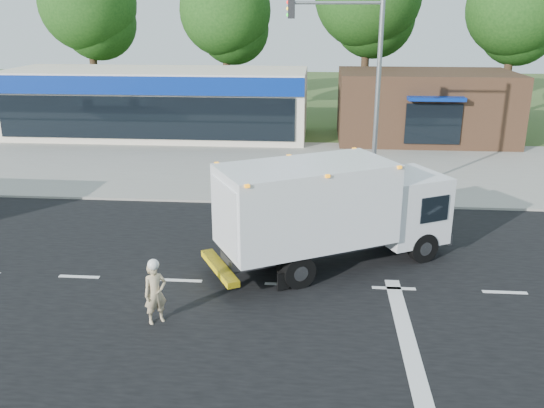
% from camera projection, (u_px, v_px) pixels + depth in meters
% --- Properties ---
extents(ground, '(120.00, 120.00, 0.00)m').
position_uv_depth(ground, '(286.00, 285.00, 16.19)').
color(ground, '#385123').
rests_on(ground, ground).
extents(road_asphalt, '(60.00, 14.00, 0.02)m').
position_uv_depth(road_asphalt, '(286.00, 285.00, 16.19)').
color(road_asphalt, black).
rests_on(road_asphalt, ground).
extents(sidewalk, '(60.00, 2.40, 0.12)m').
position_uv_depth(sidewalk, '(297.00, 195.00, 23.91)').
color(sidewalk, gray).
rests_on(sidewalk, ground).
extents(parking_apron, '(60.00, 9.00, 0.02)m').
position_uv_depth(parking_apron, '(302.00, 161.00, 29.41)').
color(parking_apron, gray).
rests_on(parking_apron, ground).
extents(lane_markings, '(55.20, 7.00, 0.01)m').
position_uv_depth(lane_markings, '(335.00, 310.00, 14.80)').
color(lane_markings, silver).
rests_on(lane_markings, road_asphalt).
extents(ems_box_truck, '(7.51, 5.43, 3.24)m').
position_uv_depth(ems_box_truck, '(330.00, 207.00, 16.87)').
color(ems_box_truck, black).
rests_on(ems_box_truck, ground).
extents(emergency_worker, '(0.69, 0.65, 1.69)m').
position_uv_depth(emergency_worker, '(155.00, 292.00, 13.99)').
color(emergency_worker, tan).
rests_on(emergency_worker, ground).
extents(retail_strip_mall, '(18.00, 6.20, 4.00)m').
position_uv_depth(retail_strip_mall, '(158.00, 103.00, 35.07)').
color(retail_strip_mall, beige).
rests_on(retail_strip_mall, ground).
extents(brown_storefront, '(10.00, 6.70, 4.00)m').
position_uv_depth(brown_storefront, '(424.00, 106.00, 33.89)').
color(brown_storefront, '#382316').
rests_on(brown_storefront, ground).
extents(traffic_signal_pole, '(3.51, 0.25, 8.00)m').
position_uv_depth(traffic_signal_pole, '(361.00, 78.00, 21.62)').
color(traffic_signal_pole, gray).
rests_on(traffic_signal_pole, ground).
extents(background_trees, '(36.77, 7.39, 12.10)m').
position_uv_depth(background_trees, '(298.00, 10.00, 40.51)').
color(background_trees, '#332114').
rests_on(background_trees, ground).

